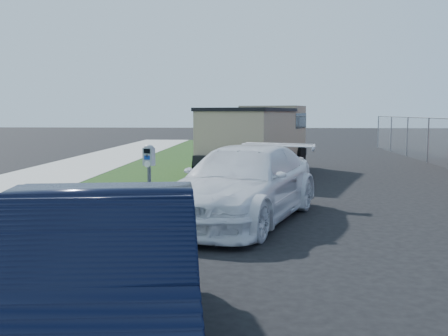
# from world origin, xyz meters

# --- Properties ---
(ground) EXTENTS (120.00, 120.00, 0.00)m
(ground) POSITION_xyz_m (0.00, 0.00, 0.00)
(ground) COLOR black
(ground) RESTS_ON ground
(streetside) EXTENTS (6.12, 50.00, 0.15)m
(streetside) POSITION_xyz_m (-5.57, 2.00, 0.07)
(streetside) COLOR #999990
(streetside) RESTS_ON ground
(parking_meter) EXTENTS (0.22, 0.17, 1.36)m
(parking_meter) POSITION_xyz_m (-2.59, 0.04, 1.11)
(parking_meter) COLOR #3F4247
(parking_meter) RESTS_ON ground
(white_wagon) EXTENTS (3.37, 5.14, 1.38)m
(white_wagon) POSITION_xyz_m (-1.04, 1.19, 0.69)
(white_wagon) COLOR white
(white_wagon) RESTS_ON ground
(navy_sedan) EXTENTS (2.18, 4.47, 1.41)m
(navy_sedan) POSITION_xyz_m (-1.96, -4.79, 0.71)
(navy_sedan) COLOR black
(navy_sedan) RESTS_ON ground
(dump_truck) EXTENTS (3.72, 6.11, 2.25)m
(dump_truck) POSITION_xyz_m (-0.81, 8.85, 1.27)
(dump_truck) COLOR black
(dump_truck) RESTS_ON ground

